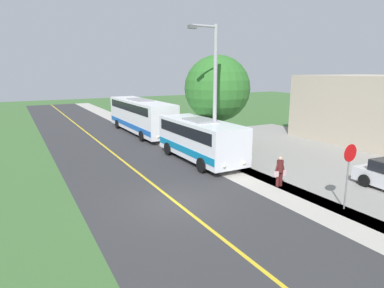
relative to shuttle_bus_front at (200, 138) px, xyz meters
The scene contains 10 objects.
ground_plane 7.37m from the shuttle_bus_front, 50.79° to the left, with size 120.00×120.00×0.00m, color #3D6633.
road_surface 7.37m from the shuttle_bus_front, 50.79° to the left, with size 8.00×100.00×0.01m, color #333335.
sidewalk 5.83m from the shuttle_bus_front, 96.57° to the left, with size 2.40×100.00×0.01m, color #B2ADA3.
road_centre_line 7.37m from the shuttle_bus_front, 50.79° to the left, with size 0.16×100.00×0.00m, color gold.
shuttle_bus_front is the anchor object (origin of this frame).
transit_bus_rear 11.27m from the shuttle_bus_front, 90.00° to the right, with size 2.76×11.71×3.25m.
pedestrian_with_bags 6.42m from the shuttle_bus_front, 99.82° to the left, with size 0.72×0.34×1.59m.
stop_sign 9.93m from the shuttle_bus_front, 98.95° to the left, with size 0.76×0.07×2.88m.
street_light_pole 3.33m from the shuttle_bus_front, 107.66° to the left, with size 1.97×0.24×8.54m.
tree_curbside 4.79m from the shuttle_bus_front, 139.95° to the right, with size 4.88×4.88×7.00m.
Camera 1 is at (6.08, 12.64, 5.86)m, focal length 30.65 mm.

